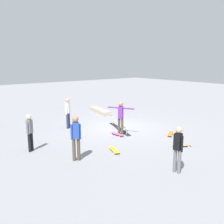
% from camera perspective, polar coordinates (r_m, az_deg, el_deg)
% --- Properties ---
extents(ground_plane, '(60.00, 60.00, 0.00)m').
position_cam_1_polar(ground_plane, '(13.20, 1.84, -3.86)').
color(ground_plane, gray).
extents(grind_rail, '(2.64, 1.10, 0.31)m').
position_cam_1_polar(grind_rail, '(13.04, 1.73, -3.46)').
color(grind_rail, black).
rests_on(grind_rail, ground_plane).
extents(skate_ledge, '(2.58, 1.01, 0.29)m').
position_cam_1_polar(skate_ledge, '(17.08, -2.90, 0.25)').
color(skate_ledge, '#B2A893').
rests_on(skate_ledge, ground_plane).
extents(skater_main, '(1.21, 0.73, 1.66)m').
position_cam_1_polar(skater_main, '(11.78, 2.06, -0.93)').
color(skater_main, brown).
rests_on(skater_main, ground_plane).
extents(skateboard_main, '(0.82, 0.32, 0.09)m').
position_cam_1_polar(skateboard_main, '(11.95, 1.18, -5.18)').
color(skateboard_main, '#E05993').
rests_on(skateboard_main, ground_plane).
extents(bystander_grey_shirt, '(0.26, 0.32, 1.52)m').
position_cam_1_polar(bystander_grey_shirt, '(10.22, -18.82, -4.21)').
color(bystander_grey_shirt, black).
rests_on(bystander_grey_shirt, ground_plane).
extents(bystander_black_shirt, '(0.35, 0.21, 1.56)m').
position_cam_1_polar(bystander_black_shirt, '(8.12, 15.28, -7.97)').
color(bystander_black_shirt, slate).
rests_on(bystander_black_shirt, ground_plane).
extents(bystander_white_shirt, '(0.28, 0.35, 1.65)m').
position_cam_1_polar(bystander_white_shirt, '(13.22, -10.37, 0.15)').
color(bystander_white_shirt, '#2D3351').
rests_on(bystander_white_shirt, ground_plane).
extents(bystander_blue_shirt, '(0.27, 0.37, 1.68)m').
position_cam_1_polar(bystander_blue_shirt, '(8.85, -8.52, -5.54)').
color(bystander_blue_shirt, brown).
rests_on(bystander_blue_shirt, ground_plane).
extents(loose_skateboard_orange, '(0.59, 0.79, 0.09)m').
position_cam_1_polar(loose_skateboard_orange, '(12.33, 13.62, -4.98)').
color(loose_skateboard_orange, orange).
rests_on(loose_skateboard_orange, ground_plane).
extents(loose_skateboard_yellow, '(0.82, 0.43, 0.09)m').
position_cam_1_polar(loose_skateboard_yellow, '(9.87, 0.45, -8.91)').
color(loose_skateboard_yellow, yellow).
rests_on(loose_skateboard_yellow, ground_plane).
extents(loose_skateboard_natural, '(0.55, 0.80, 0.09)m').
position_cam_1_polar(loose_skateboard_natural, '(10.80, 16.12, -7.54)').
color(loose_skateboard_natural, tan).
rests_on(loose_skateboard_natural, ground_plane).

